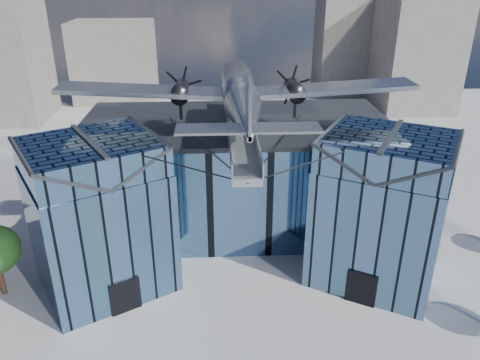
{
  "coord_description": "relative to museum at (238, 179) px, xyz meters",
  "views": [
    {
      "loc": [
        -1.69,
        -31.61,
        22.57
      ],
      "look_at": [
        0.0,
        2.0,
        7.2
      ],
      "focal_mm": 35.0,
      "sensor_mm": 36.0,
      "label": 1
    }
  ],
  "objects": [
    {
      "name": "ground_plane",
      "position": [
        -0.0,
        -5.82,
        -5.54
      ],
      "size": [
        120.0,
        120.0,
        0.0
      ],
      "primitive_type": "plane",
      "color": "gray"
    },
    {
      "name": "bg_towers",
      "position": [
        1.45,
        44.67,
        4.47
      ],
      "size": [
        77.0,
        24.5,
        26.0
      ],
      "color": "slate",
      "rests_on": "ground"
    },
    {
      "name": "museum",
      "position": [
        0.0,
        0.0,
        0.0
      ],
      "size": [
        32.88,
        24.5,
        17.6
      ],
      "color": "#476C91",
      "rests_on": "ground"
    }
  ]
}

